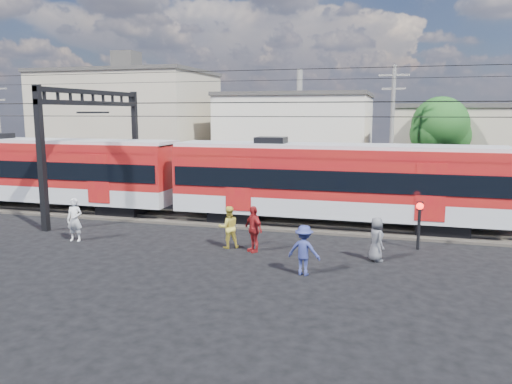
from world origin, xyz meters
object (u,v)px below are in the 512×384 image
at_px(commuter_train, 338,180).
at_px(crossing_signal, 419,216).
at_px(pedestrian_a, 75,220).
at_px(pedestrian_c, 304,250).

relative_size(commuter_train, crossing_signal, 24.51).
distance_m(pedestrian_a, crossing_signal, 15.01).
relative_size(pedestrian_a, pedestrian_c, 1.08).
bearing_deg(pedestrian_a, pedestrian_c, -16.60).
xyz_separation_m(commuter_train, pedestrian_a, (-11.01, -5.79, -1.43)).
distance_m(commuter_train, pedestrian_a, 12.52).
bearing_deg(crossing_signal, commuter_train, 140.18).
relative_size(pedestrian_c, crossing_signal, 0.88).
relative_size(commuter_train, pedestrian_a, 25.87).
distance_m(pedestrian_c, crossing_signal, 6.12).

